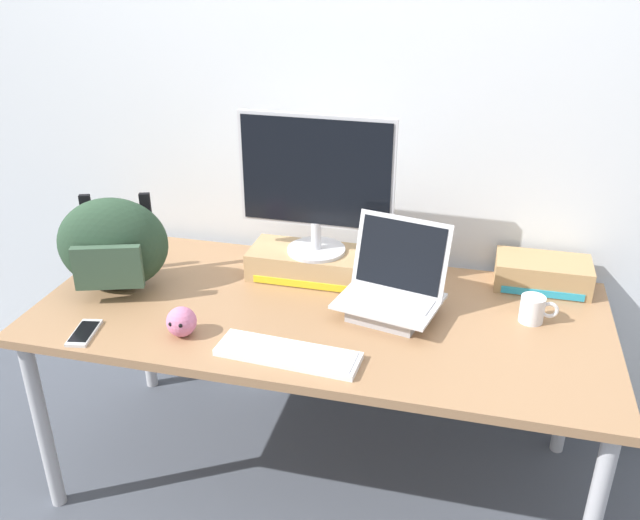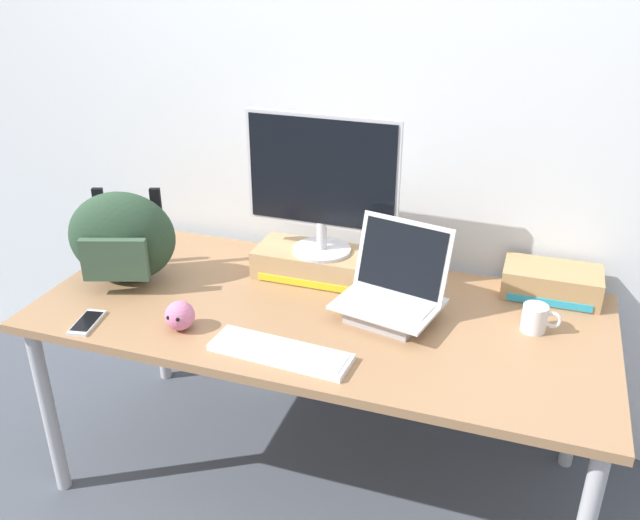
{
  "view_description": "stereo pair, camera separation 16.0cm",
  "coord_description": "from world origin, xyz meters",
  "px_view_note": "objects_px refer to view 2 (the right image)",
  "views": [
    {
      "loc": [
        0.47,
        -1.86,
        1.82
      ],
      "look_at": [
        0.0,
        0.0,
        0.89
      ],
      "focal_mm": 37.73,
      "sensor_mm": 36.0,
      "label": 1
    },
    {
      "loc": [
        0.62,
        -1.81,
        1.82
      ],
      "look_at": [
        0.0,
        0.0,
        0.89
      ],
      "focal_mm": 37.73,
      "sensor_mm": 36.0,
      "label": 2
    }
  ],
  "objects_px": {
    "plush_toy": "(180,316)",
    "cell_phone": "(87,322)",
    "external_keyboard": "(280,352)",
    "toner_box_cyan": "(551,282)",
    "coffee_mug": "(536,318)",
    "open_laptop": "(391,300)",
    "desktop_monitor": "(322,182)",
    "messenger_backpack": "(122,238)",
    "toner_box_yellow": "(322,264)"
  },
  "relations": [
    {
      "from": "coffee_mug",
      "to": "plush_toy",
      "type": "height_order",
      "value": "plush_toy"
    },
    {
      "from": "desktop_monitor",
      "to": "messenger_backpack",
      "type": "relative_size",
      "value": 1.31
    },
    {
      "from": "desktop_monitor",
      "to": "external_keyboard",
      "type": "distance_m",
      "value": 0.62
    },
    {
      "from": "external_keyboard",
      "to": "cell_phone",
      "type": "height_order",
      "value": "external_keyboard"
    },
    {
      "from": "external_keyboard",
      "to": "toner_box_cyan",
      "type": "distance_m",
      "value": 0.97
    },
    {
      "from": "toner_box_yellow",
      "to": "toner_box_cyan",
      "type": "relative_size",
      "value": 1.49
    },
    {
      "from": "desktop_monitor",
      "to": "open_laptop",
      "type": "height_order",
      "value": "desktop_monitor"
    },
    {
      "from": "desktop_monitor",
      "to": "coffee_mug",
      "type": "bearing_deg",
      "value": -9.59
    },
    {
      "from": "toner_box_cyan",
      "to": "cell_phone",
      "type": "bearing_deg",
      "value": -153.95
    },
    {
      "from": "open_laptop",
      "to": "coffee_mug",
      "type": "bearing_deg",
      "value": 20.26
    },
    {
      "from": "external_keyboard",
      "to": "toner_box_cyan",
      "type": "height_order",
      "value": "toner_box_cyan"
    },
    {
      "from": "open_laptop",
      "to": "messenger_backpack",
      "type": "bearing_deg",
      "value": -163.84
    },
    {
      "from": "toner_box_cyan",
      "to": "coffee_mug",
      "type": "bearing_deg",
      "value": -98.57
    },
    {
      "from": "cell_phone",
      "to": "toner_box_cyan",
      "type": "distance_m",
      "value": 1.54
    },
    {
      "from": "open_laptop",
      "to": "messenger_backpack",
      "type": "xyz_separation_m",
      "value": [
        -0.94,
        -0.06,
        0.1
      ]
    },
    {
      "from": "open_laptop",
      "to": "desktop_monitor",
      "type": "bearing_deg",
      "value": 159.88
    },
    {
      "from": "messenger_backpack",
      "to": "open_laptop",
      "type": "bearing_deg",
      "value": -15.15
    },
    {
      "from": "external_keyboard",
      "to": "coffee_mug",
      "type": "relative_size",
      "value": 3.62
    },
    {
      "from": "cell_phone",
      "to": "toner_box_cyan",
      "type": "relative_size",
      "value": 0.5
    },
    {
      "from": "messenger_backpack",
      "to": "plush_toy",
      "type": "height_order",
      "value": "messenger_backpack"
    },
    {
      "from": "toner_box_yellow",
      "to": "coffee_mug",
      "type": "relative_size",
      "value": 3.99
    },
    {
      "from": "open_laptop",
      "to": "messenger_backpack",
      "type": "distance_m",
      "value": 0.95
    },
    {
      "from": "open_laptop",
      "to": "external_keyboard",
      "type": "bearing_deg",
      "value": -115.01
    },
    {
      "from": "toner_box_yellow",
      "to": "cell_phone",
      "type": "xyz_separation_m",
      "value": [
        -0.6,
        -0.55,
        -0.04
      ]
    },
    {
      "from": "desktop_monitor",
      "to": "toner_box_cyan",
      "type": "relative_size",
      "value": 1.68
    },
    {
      "from": "toner_box_yellow",
      "to": "coffee_mug",
      "type": "bearing_deg",
      "value": -10.26
    },
    {
      "from": "toner_box_yellow",
      "to": "plush_toy",
      "type": "relative_size",
      "value": 5.09
    },
    {
      "from": "coffee_mug",
      "to": "plush_toy",
      "type": "relative_size",
      "value": 1.28
    },
    {
      "from": "toner_box_yellow",
      "to": "desktop_monitor",
      "type": "height_order",
      "value": "desktop_monitor"
    },
    {
      "from": "external_keyboard",
      "to": "toner_box_yellow",
      "type": "bearing_deg",
      "value": 99.13
    },
    {
      "from": "messenger_backpack",
      "to": "cell_phone",
      "type": "xyz_separation_m",
      "value": [
        0.05,
        -0.3,
        -0.16
      ]
    },
    {
      "from": "external_keyboard",
      "to": "messenger_backpack",
      "type": "relative_size",
      "value": 1.05
    },
    {
      "from": "desktop_monitor",
      "to": "open_laptop",
      "type": "distance_m",
      "value": 0.47
    },
    {
      "from": "open_laptop",
      "to": "external_keyboard",
      "type": "distance_m",
      "value": 0.41
    },
    {
      "from": "desktop_monitor",
      "to": "messenger_backpack",
      "type": "height_order",
      "value": "desktop_monitor"
    },
    {
      "from": "open_laptop",
      "to": "plush_toy",
      "type": "height_order",
      "value": "open_laptop"
    },
    {
      "from": "open_laptop",
      "to": "coffee_mug",
      "type": "relative_size",
      "value": 3.03
    },
    {
      "from": "coffee_mug",
      "to": "external_keyboard",
      "type": "bearing_deg",
      "value": -151.15
    },
    {
      "from": "open_laptop",
      "to": "plush_toy",
      "type": "bearing_deg",
      "value": -141.74
    },
    {
      "from": "toner_box_yellow",
      "to": "plush_toy",
      "type": "bearing_deg",
      "value": -122.12
    },
    {
      "from": "toner_box_yellow",
      "to": "desktop_monitor",
      "type": "distance_m",
      "value": 0.31
    },
    {
      "from": "external_keyboard",
      "to": "cell_phone",
      "type": "bearing_deg",
      "value": -173.03
    },
    {
      "from": "coffee_mug",
      "to": "cell_phone",
      "type": "bearing_deg",
      "value": -162.67
    },
    {
      "from": "open_laptop",
      "to": "toner_box_yellow",
      "type": "bearing_deg",
      "value": 159.72
    },
    {
      "from": "desktop_monitor",
      "to": "external_keyboard",
      "type": "height_order",
      "value": "desktop_monitor"
    },
    {
      "from": "plush_toy",
      "to": "cell_phone",
      "type": "bearing_deg",
      "value": -166.26
    },
    {
      "from": "coffee_mug",
      "to": "cell_phone",
      "type": "relative_size",
      "value": 0.75
    },
    {
      "from": "open_laptop",
      "to": "cell_phone",
      "type": "height_order",
      "value": "open_laptop"
    },
    {
      "from": "plush_toy",
      "to": "toner_box_cyan",
      "type": "height_order",
      "value": "toner_box_cyan"
    },
    {
      "from": "plush_toy",
      "to": "toner_box_cyan",
      "type": "bearing_deg",
      "value": 29.05
    }
  ]
}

